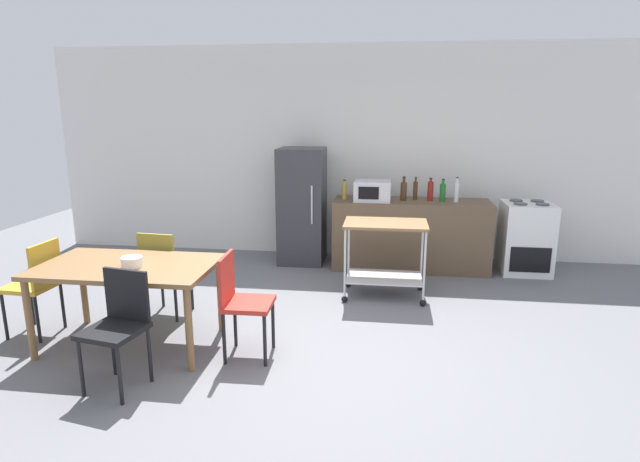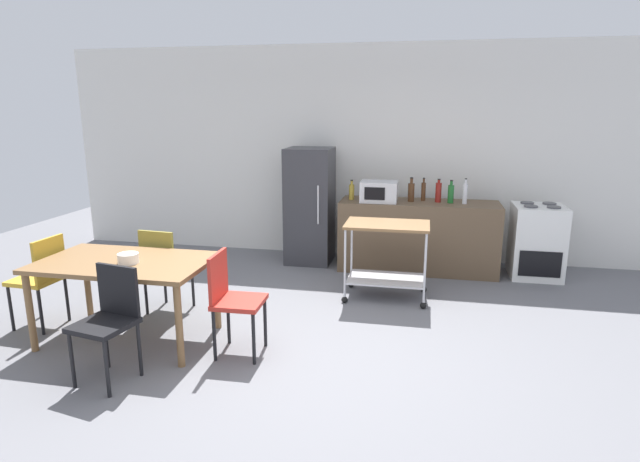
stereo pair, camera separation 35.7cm
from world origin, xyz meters
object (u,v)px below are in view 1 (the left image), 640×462
chair_olive (163,267)px  chair_black (119,321)px  dining_table (128,273)px  fruit_bowl (132,262)px  stove_oven (526,238)px  refrigerator (302,206)px  microwave (372,191)px  bottle_sparkling_water (457,192)px  bottle_wine (415,190)px  chair_mustard (37,281)px  chair_red (241,298)px  bottle_sesame_oil (344,191)px  bottle_hot_sauce (443,192)px  bottle_soy_sauce (430,191)px  bottle_soda (404,191)px  kitchen_cart (385,247)px

chair_olive → chair_black: bearing=105.5°
dining_table → fruit_bowl: bearing=-38.6°
stove_oven → chair_black: bearing=-138.2°
refrigerator → microwave: bearing=-11.6°
bottle_sparkling_water → bottle_wine: bearing=165.9°
chair_mustard → chair_red: bearing=88.4°
bottle_wine → bottle_sesame_oil: bearing=-173.7°
bottle_hot_sauce → chair_olive: bearing=-145.5°
bottle_sesame_oil → refrigerator: bearing=170.0°
bottle_soy_sauce → dining_table: bearing=-136.0°
chair_olive → microwave: size_ratio=1.93×
bottle_hot_sauce → bottle_sparkling_water: size_ratio=0.91×
chair_black → chair_mustard: (-1.21, 0.75, 0.00)m
bottle_soda → fruit_bowl: 3.58m
bottle_sesame_oil → bottle_hot_sauce: (1.25, -0.00, 0.02)m
chair_red → dining_table: bearing=84.5°
bottle_sesame_oil → bottle_wine: 0.92m
bottle_soy_sauce → bottle_sparkling_water: 0.33m
chair_red → bottle_hot_sauce: (1.88, 2.70, 0.50)m
microwave → bottle_hot_sauce: size_ratio=1.59×
bottle_sparkling_water → kitchen_cart: bearing=-128.8°
bottle_sesame_oil → bottle_wine: bottle_wine is taller
bottle_hot_sauce → fruit_bowl: size_ratio=1.62×
chair_olive → chair_red: bearing=149.6°
bottle_sparkling_water → bottle_soy_sauce: bearing=169.9°
bottle_sparkling_water → dining_table: bearing=-139.7°
kitchen_cart → bottle_wine: size_ratio=3.09×
microwave → bottle_sesame_oil: bearing=166.0°
refrigerator → microwave: refrigerator is taller
bottle_hot_sauce → chair_red: bearing=-124.8°
bottle_sesame_oil → bottle_sparkling_water: bearing=-1.1°
chair_mustard → refrigerator: 3.34m
chair_mustard → stove_oven: 5.55m
bottle_wine → bottle_soy_sauce: bearing=-20.6°
bottle_soda → bottle_hot_sauce: 0.49m
chair_black → bottle_sparkling_water: (2.82, 3.27, 0.51)m
chair_black → bottle_hot_sauce: bottle_hot_sauce is taller
dining_table → bottle_sparkling_water: (3.07, 2.61, 0.36)m
stove_oven → bottle_soda: bottle_soda is taller
stove_oven → microwave: 2.04m
kitchen_cart → dining_table: bearing=-145.3°
chair_olive → chair_red: 1.23m
chair_red → chair_mustard: (-1.97, 0.16, 0.00)m
dining_table → bottle_sparkling_water: bottle_sparkling_water is taller
chair_red → refrigerator: refrigerator is taller
chair_olive → fruit_bowl: size_ratio=4.98×
chair_red → kitchen_cart: size_ratio=0.98×
kitchen_cart → bottle_soda: bottle_soda is taller
microwave → chair_olive: bearing=-136.5°
chair_mustard → bottle_sparkling_water: bottle_sparkling_water is taller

